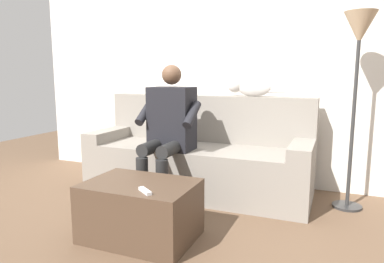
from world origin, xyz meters
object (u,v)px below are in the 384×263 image
object	(u,v)px
coffee_table	(141,210)
floor_lamp	(359,47)
remote_white	(145,191)
couch	(200,157)
person_solo_seated	(169,126)
cat_on_backrest	(248,87)

from	to	relation	value
coffee_table	floor_lamp	xyz separation A→B (m)	(-1.33, -1.16, 1.14)
coffee_table	remote_white	xyz separation A→B (m)	(-0.13, 0.16, 0.21)
couch	floor_lamp	size ratio (longest dim) A/B	1.31
floor_lamp	person_solo_seated	bearing A→B (deg)	15.79
floor_lamp	remote_white	bearing A→B (deg)	47.87
coffee_table	person_solo_seated	distance (m)	0.89
person_solo_seated	floor_lamp	world-z (taller)	floor_lamp
coffee_table	cat_on_backrest	size ratio (longest dim) A/B	1.30
coffee_table	couch	bearing A→B (deg)	-90.00
remote_white	couch	bearing A→B (deg)	133.03
couch	remote_white	world-z (taller)	couch
couch	floor_lamp	world-z (taller)	floor_lamp
couch	coffee_table	bearing A→B (deg)	90.00
cat_on_backrest	couch	bearing A→B (deg)	29.84
floor_lamp	coffee_table	bearing A→B (deg)	41.04
floor_lamp	couch	bearing A→B (deg)	1.72
remote_white	cat_on_backrest	bearing A→B (deg)	116.88
cat_on_backrest	remote_white	xyz separation A→B (m)	(0.27, 1.52, -0.59)
person_solo_seated	remote_white	size ratio (longest dim) A/B	8.76
coffee_table	remote_white	world-z (taller)	remote_white
coffee_table	remote_white	distance (m)	0.30
coffee_table	cat_on_backrest	xyz separation A→B (m)	(-0.41, -1.35, 0.80)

